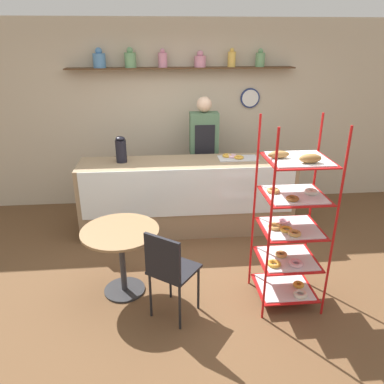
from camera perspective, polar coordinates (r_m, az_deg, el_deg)
ground_plane at (r=4.30m, az=0.45°, el=-12.04°), size 14.00×14.00×0.00m
back_wall at (r=5.70m, az=-1.61°, el=11.70°), size 10.00×0.30×2.70m
display_counter at (r=4.97m, az=-0.71°, el=-0.62°), size 2.77×0.63×0.97m
pastry_rack at (r=3.59m, az=14.85°, el=-4.94°), size 0.60×0.55×1.81m
person_worker at (r=5.35m, az=1.79°, el=6.22°), size 0.39×0.23×1.70m
cafe_table at (r=3.79m, az=-10.75°, el=-7.99°), size 0.76×0.76×0.71m
cafe_chair at (r=3.38m, az=-3.55°, el=-11.34°), size 0.53×0.53×0.90m
coffee_carafe at (r=4.83m, az=-10.77°, el=6.37°), size 0.14×0.14×0.33m
donut_tray_counter at (r=4.96m, az=6.64°, el=5.28°), size 0.51×0.26×0.05m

